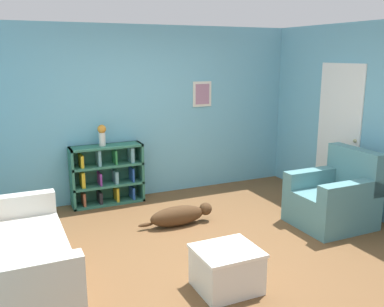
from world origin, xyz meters
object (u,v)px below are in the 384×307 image
Objects in this scene: dog at (180,215)px; recliner_chair at (335,198)px; couch at (12,260)px; vase at (102,134)px; bookshelf at (107,175)px; coffee_table at (227,268)px.

recliner_chair is at bearing -23.65° from dog.
couch is 1.85× the size of dog.
couch is at bearing -124.20° from vase.
dog is at bearing 156.35° from recliner_chair.
bookshelf is at bearing 117.62° from dog.
dog is at bearing 82.75° from coffee_table.
coffee_table is 2.98m from vase.
vase is (-0.49, 2.82, 0.84)m from coffee_table.
recliner_chair is 1.69× the size of coffee_table.
dog is (-1.84, 0.81, -0.22)m from recliner_chair.
recliner_chair is at bearing -0.48° from couch.
vase reaches higher than couch.
vase is at bearing -155.70° from bookshelf.
vase reaches higher than coffee_table.
couch is 2.19m from dog.
couch reaches higher than dog.
vase is at bearing 99.77° from coffee_table.
recliner_chair reaches higher than coffee_table.
coffee_table is 1.63m from dog.
bookshelf is 3.21m from recliner_chair.
dog is 1.67m from vase.
couch is at bearing -159.21° from dog.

